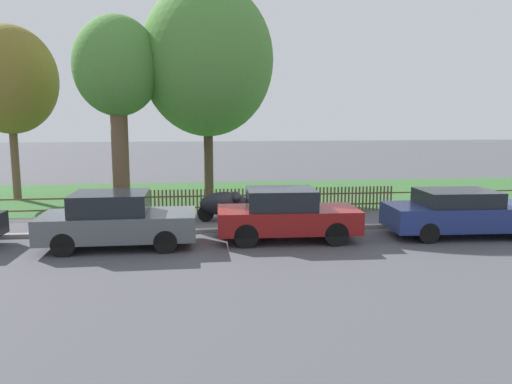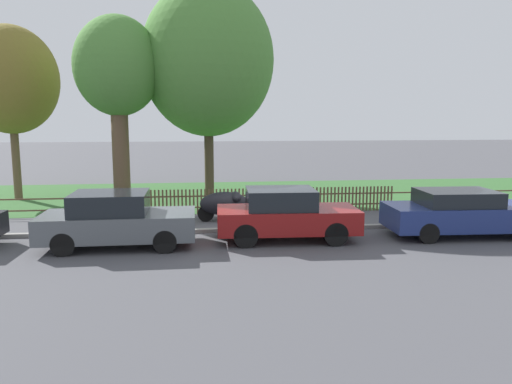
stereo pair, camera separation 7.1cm
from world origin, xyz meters
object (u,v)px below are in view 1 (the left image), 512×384
(parked_car_black_saloon, at_px, (117,220))
(parked_car_red_compact, at_px, (462,212))
(tree_nearest_kerb, at_px, (9,80))
(tree_behind_motorcycle, at_px, (117,70))
(tree_mid_park, at_px, (207,60))
(covered_motorcycle, at_px, (225,203))
(parked_car_navy_estate, at_px, (286,214))

(parked_car_black_saloon, bearing_deg, parked_car_red_compact, 0.20)
(parked_car_red_compact, relative_size, tree_nearest_kerb, 0.63)
(parked_car_red_compact, xyz_separation_m, tree_nearest_kerb, (-15.67, 8.68, 4.38))
(tree_behind_motorcycle, height_order, tree_mid_park, tree_mid_park)
(parked_car_red_compact, height_order, tree_mid_park, tree_mid_park)
(covered_motorcycle, distance_m, tree_behind_motorcycle, 7.20)
(tree_mid_park, bearing_deg, parked_car_navy_estate, -74.80)
(parked_car_navy_estate, height_order, tree_mid_park, tree_mid_park)
(parked_car_navy_estate, distance_m, tree_nearest_kerb, 14.10)
(parked_car_navy_estate, xyz_separation_m, tree_mid_park, (-2.02, 7.45, 5.13))
(parked_car_red_compact, distance_m, tree_mid_park, 11.76)
(parked_car_black_saloon, height_order, parked_car_navy_estate, parked_car_black_saloon)
(tree_nearest_kerb, bearing_deg, parked_car_navy_estate, -39.73)
(parked_car_navy_estate, height_order, tree_nearest_kerb, tree_nearest_kerb)
(parked_car_navy_estate, relative_size, parked_car_red_compact, 0.88)
(tree_nearest_kerb, distance_m, tree_behind_motorcycle, 5.19)
(tree_mid_park, bearing_deg, covered_motorcycle, -84.49)
(parked_car_black_saloon, xyz_separation_m, tree_mid_park, (2.72, 7.66, 5.14))
(covered_motorcycle, bearing_deg, tree_nearest_kerb, 146.30)
(covered_motorcycle, bearing_deg, parked_car_red_compact, -23.74)
(parked_car_navy_estate, bearing_deg, covered_motorcycle, 121.12)
(parked_car_navy_estate, distance_m, covered_motorcycle, 3.27)
(parked_car_red_compact, bearing_deg, covered_motorcycle, 158.98)
(parked_car_red_compact, height_order, tree_nearest_kerb, tree_nearest_kerb)
(parked_car_red_compact, height_order, tree_behind_motorcycle, tree_behind_motorcycle)
(parked_car_black_saloon, relative_size, tree_behind_motorcycle, 0.56)
(parked_car_red_compact, relative_size, tree_mid_park, 0.51)
(parked_car_black_saloon, height_order, tree_nearest_kerb, tree_nearest_kerb)
(parked_car_black_saloon, distance_m, tree_mid_park, 9.62)
(tree_behind_motorcycle, bearing_deg, tree_nearest_kerb, 156.40)
(covered_motorcycle, relative_size, tree_nearest_kerb, 0.25)
(parked_car_black_saloon, distance_m, tree_behind_motorcycle, 8.20)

